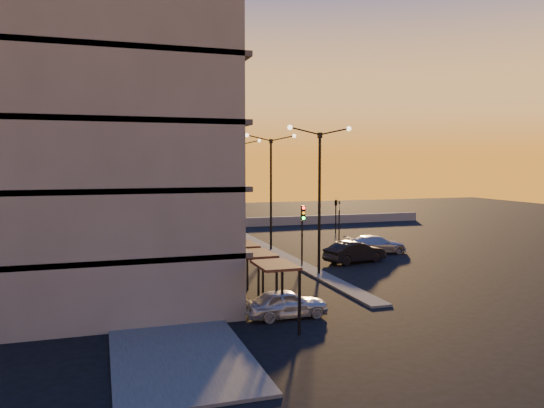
{
  "coord_description": "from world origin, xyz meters",
  "views": [
    {
      "loc": [
        -13.19,
        -30.87,
        7.22
      ],
      "look_at": [
        -0.98,
        6.7,
        4.09
      ],
      "focal_mm": 35.0,
      "sensor_mm": 36.0,
      "label": 1
    }
  ],
  "objects_px": {
    "car_wagon": "(376,244)",
    "car_sedan": "(355,252)",
    "traffic_light_main": "(303,225)",
    "car_hatchback": "(286,303)",
    "streetlamp_mid": "(271,182)"
  },
  "relations": [
    {
      "from": "car_wagon",
      "to": "car_sedan",
      "type": "bearing_deg",
      "value": 133.48
    },
    {
      "from": "traffic_light_main",
      "to": "car_hatchback",
      "type": "xyz_separation_m",
      "value": [
        -5.07,
        -10.94,
        -2.23
      ]
    },
    {
      "from": "traffic_light_main",
      "to": "car_wagon",
      "type": "xyz_separation_m",
      "value": [
        7.49,
        3.2,
        -2.17
      ]
    },
    {
      "from": "car_hatchback",
      "to": "car_wagon",
      "type": "relative_size",
      "value": 0.79
    },
    {
      "from": "car_hatchback",
      "to": "streetlamp_mid",
      "type": "bearing_deg",
      "value": -16.36
    },
    {
      "from": "streetlamp_mid",
      "to": "car_wagon",
      "type": "xyz_separation_m",
      "value": [
        7.49,
        -3.93,
        -4.88
      ]
    },
    {
      "from": "streetlamp_mid",
      "to": "car_hatchback",
      "type": "distance_m",
      "value": 19.4
    },
    {
      "from": "car_sedan",
      "to": "car_wagon",
      "type": "relative_size",
      "value": 0.94
    },
    {
      "from": "streetlamp_mid",
      "to": "car_hatchback",
      "type": "xyz_separation_m",
      "value": [
        -5.07,
        -18.07,
        -4.93
      ]
    },
    {
      "from": "streetlamp_mid",
      "to": "car_sedan",
      "type": "xyz_separation_m",
      "value": [
        4.13,
        -6.86,
        -4.83
      ]
    },
    {
      "from": "streetlamp_mid",
      "to": "car_wagon",
      "type": "distance_m",
      "value": 9.77
    },
    {
      "from": "traffic_light_main",
      "to": "car_hatchback",
      "type": "height_order",
      "value": "traffic_light_main"
    },
    {
      "from": "car_hatchback",
      "to": "car_sedan",
      "type": "distance_m",
      "value": 14.51
    },
    {
      "from": "streetlamp_mid",
      "to": "car_wagon",
      "type": "relative_size",
      "value": 1.93
    },
    {
      "from": "traffic_light_main",
      "to": "car_wagon",
      "type": "distance_m",
      "value": 8.43
    }
  ]
}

